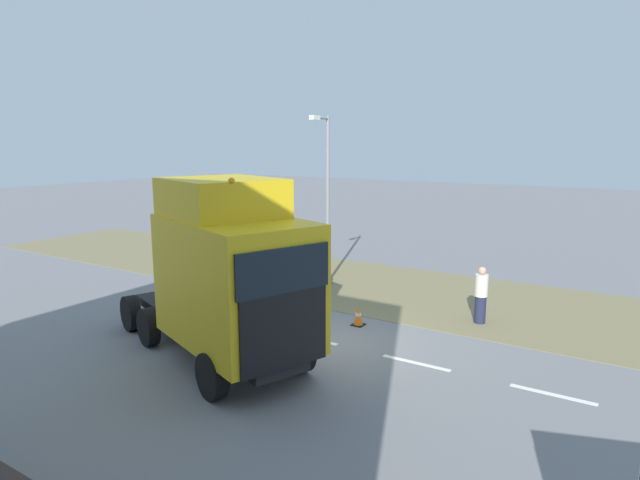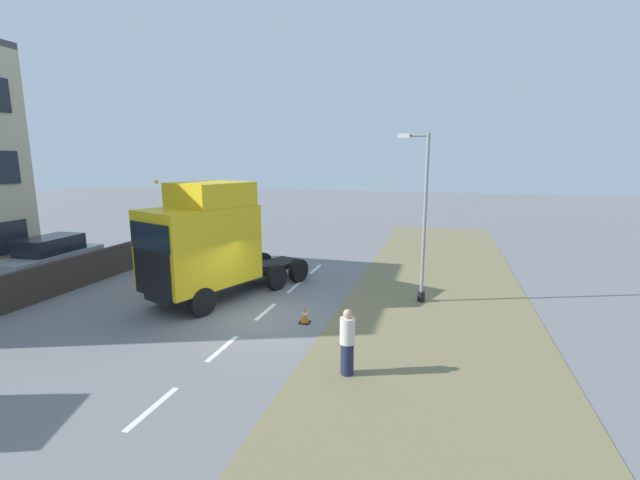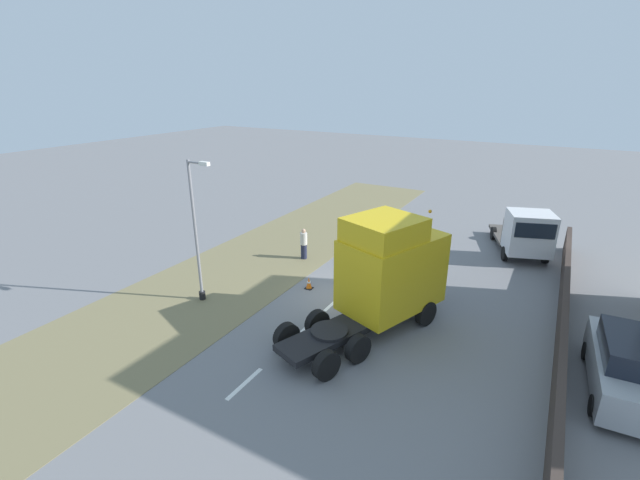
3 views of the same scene
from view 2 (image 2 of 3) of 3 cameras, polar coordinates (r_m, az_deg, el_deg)
The scene contains 9 objects.
ground_plane at distance 15.38m, azimuth -8.30°, elevation -10.30°, with size 120.00×120.00×0.00m, color slate.
grass_verge at distance 14.15m, azimuth 15.01°, elevation -12.48°, with size 7.00×44.00×0.01m.
lane_markings at distance 15.98m, azimuth -7.26°, elevation -9.45°, with size 0.16×14.60×0.00m.
boundary_wall at distance 20.47m, azimuth -32.05°, elevation -4.48°, with size 0.25×24.00×1.39m.
lorry_cab at distance 17.00m, azimuth -14.89°, elevation -0.34°, with size 4.84×7.62×4.77m.
parked_car at distance 22.67m, azimuth -32.32°, elevation -2.34°, with size 2.05×4.82×2.08m.
lamp_post at distance 16.66m, azimuth 13.41°, elevation 1.96°, with size 1.26×0.28×6.44m.
pedestrian at distance 11.28m, azimuth 3.66°, elevation -13.52°, with size 0.39×0.39×1.77m.
traffic_cone_lead at distance 14.75m, azimuth -2.06°, elevation -9.95°, with size 0.36×0.36×0.58m.
Camera 2 is at (-6.04, 13.03, 5.52)m, focal length 24.00 mm.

